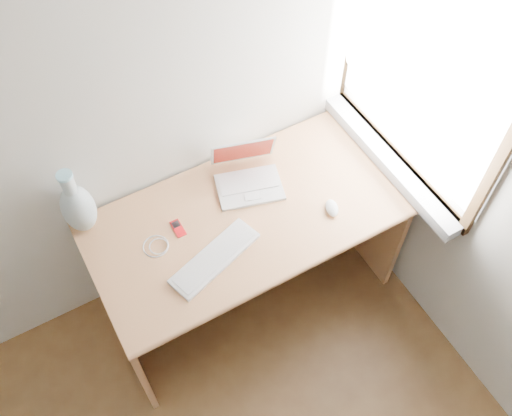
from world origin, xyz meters
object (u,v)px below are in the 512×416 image
desk (238,227)px  external_keyboard (215,258)px  vase (78,207)px  laptop (245,176)px

desk → external_keyboard: (-0.22, -0.22, 0.23)m
desk → vase: vase is taller
laptop → vase: 0.74m
desk → laptop: size_ratio=4.15×
laptop → external_keyboard: size_ratio=0.77×
desk → vase: 0.76m
desk → laptop: (0.09, 0.07, 0.26)m
laptop → external_keyboard: laptop is taller
vase → laptop: bearing=-10.1°
desk → external_keyboard: 0.39m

